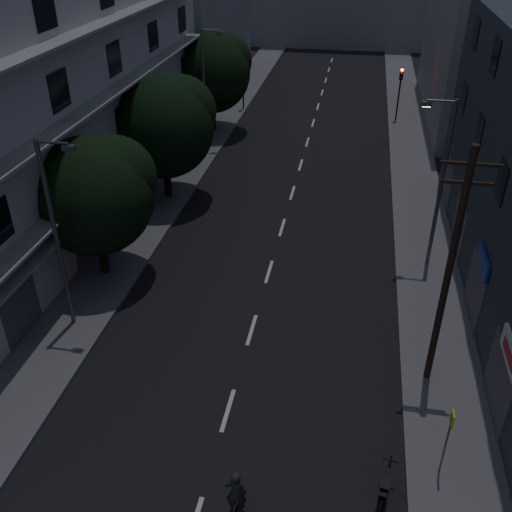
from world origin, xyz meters
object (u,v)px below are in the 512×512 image
(cyclist, at_px, (236,505))
(bus_stop_sign, at_px, (449,432))
(utility_pole, at_px, (449,269))
(motorcycle, at_px, (385,488))

(cyclist, bearing_deg, bus_stop_sign, 23.47)
(bus_stop_sign, distance_m, cyclist, 6.50)
(utility_pole, relative_size, bus_stop_sign, 3.56)
(motorcycle, distance_m, cyclist, 4.40)
(bus_stop_sign, distance_m, motorcycle, 2.49)
(utility_pole, distance_m, motorcycle, 7.15)
(bus_stop_sign, xyz_separation_m, motorcycle, (-1.69, -1.14, -1.44))
(utility_pole, xyz_separation_m, motorcycle, (-1.62, -5.38, -4.41))
(utility_pole, bearing_deg, motorcycle, -106.75)
(bus_stop_sign, relative_size, motorcycle, 1.42)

